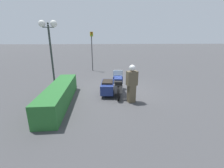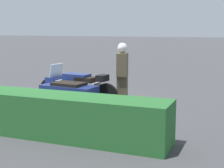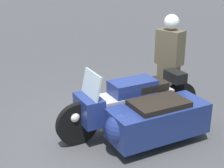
% 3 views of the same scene
% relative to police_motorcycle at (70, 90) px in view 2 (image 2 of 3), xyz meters
% --- Properties ---
extents(ground_plane, '(160.00, 160.00, 0.00)m').
position_rel_police_motorcycle_xyz_m(ground_plane, '(0.35, -0.14, -0.48)').
color(ground_plane, '#424244').
extents(police_motorcycle, '(2.70, 1.40, 1.18)m').
position_rel_police_motorcycle_xyz_m(police_motorcycle, '(0.00, 0.00, 0.00)').
color(police_motorcycle, black).
rests_on(police_motorcycle, ground).
extents(officer_rider, '(0.41, 0.55, 1.82)m').
position_rel_police_motorcycle_xyz_m(officer_rider, '(-1.31, -0.81, 0.48)').
color(officer_rider, brown).
rests_on(officer_rider, ground).
extents(hedge_bush_curbside, '(4.48, 0.90, 0.89)m').
position_rel_police_motorcycle_xyz_m(hedge_bush_curbside, '(-1.25, 2.59, -0.03)').
color(hedge_bush_curbside, '#28662D').
rests_on(hedge_bush_curbside, ground).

